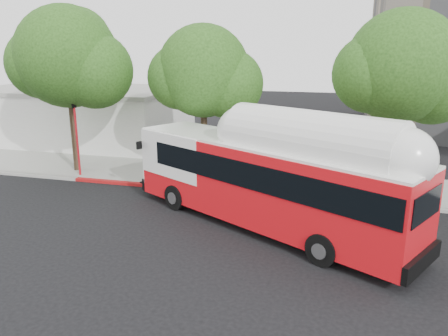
# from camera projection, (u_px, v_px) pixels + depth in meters

# --- Properties ---
(ground) EXTENTS (120.00, 120.00, 0.00)m
(ground) POSITION_uv_depth(u_px,v_px,m) (185.00, 219.00, 19.33)
(ground) COLOR black
(ground) RESTS_ON ground
(sidewalk) EXTENTS (60.00, 5.00, 0.15)m
(sidewalk) POSITION_uv_depth(u_px,v_px,m) (224.00, 177.00, 25.36)
(sidewalk) COLOR gray
(sidewalk) RESTS_ON ground
(curb_strip) EXTENTS (60.00, 0.30, 0.15)m
(curb_strip) POSITION_uv_depth(u_px,v_px,m) (211.00, 191.00, 22.94)
(curb_strip) COLOR gray
(curb_strip) RESTS_ON ground
(red_curb_segment) EXTENTS (10.00, 0.32, 0.16)m
(red_curb_segment) POSITION_uv_depth(u_px,v_px,m) (158.00, 186.00, 23.69)
(red_curb_segment) COLOR #A01112
(red_curb_segment) RESTS_ON ground
(street_tree_left) EXTENTS (6.67, 5.80, 9.74)m
(street_tree_left) POSITION_uv_depth(u_px,v_px,m) (75.00, 61.00, 24.89)
(street_tree_left) COLOR #2D2116
(street_tree_left) RESTS_ON ground
(street_tree_mid) EXTENTS (5.75, 5.00, 8.62)m
(street_tree_mid) POSITION_uv_depth(u_px,v_px,m) (211.00, 75.00, 23.55)
(street_tree_mid) COLOR #2D2116
(street_tree_mid) RESTS_ON ground
(street_tree_right) EXTENTS (6.21, 5.40, 9.18)m
(street_tree_right) POSITION_uv_depth(u_px,v_px,m) (411.00, 71.00, 20.76)
(street_tree_right) COLOR #2D2116
(street_tree_right) RESTS_ON ground
(low_commercial_bldg) EXTENTS (16.20, 10.20, 4.25)m
(low_commercial_bldg) POSITION_uv_depth(u_px,v_px,m) (81.00, 114.00, 35.30)
(low_commercial_bldg) COLOR silver
(low_commercial_bldg) RESTS_ON ground
(transit_bus) EXTENTS (13.38, 8.87, 4.13)m
(transit_bus) POSITION_uv_depth(u_px,v_px,m) (266.00, 183.00, 18.02)
(transit_bus) COLOR red
(transit_bus) RESTS_ON ground
(signal_pole) EXTENTS (0.12, 0.41, 4.31)m
(signal_pole) POSITION_uv_depth(u_px,v_px,m) (77.00, 140.00, 25.03)
(signal_pole) COLOR red
(signal_pole) RESTS_ON ground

